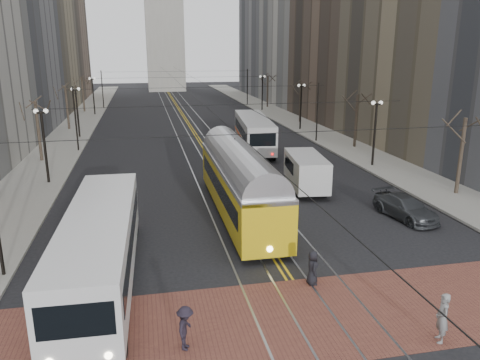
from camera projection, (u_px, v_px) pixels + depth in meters
name	position (u px, v px, depth m)	size (l,w,h in m)	color
ground	(284.00, 271.00, 22.31)	(260.00, 260.00, 0.00)	black
sidewalk_left	(76.00, 128.00, 61.77)	(5.00, 140.00, 0.15)	gray
sidewalk_right	(293.00, 121.00, 67.62)	(5.00, 140.00, 0.15)	gray
crosswalk_band	(313.00, 316.00, 18.53)	(25.00, 6.00, 0.01)	brown
streetcar_rails	(189.00, 125.00, 64.72)	(4.80, 130.00, 0.02)	gray
centre_lines	(189.00, 125.00, 64.72)	(0.42, 130.00, 0.01)	gold
building_right_far	(284.00, 2.00, 102.90)	(16.00, 20.00, 40.00)	slate
lamp_posts	(204.00, 122.00, 48.64)	(27.60, 57.20, 5.60)	black
street_trees	(197.00, 114.00, 54.77)	(31.68, 53.28, 5.60)	#382D23
trolley_wires	(197.00, 106.00, 54.11)	(25.96, 120.00, 6.60)	black
transit_bus	(100.00, 249.00, 20.68)	(2.78, 13.33, 3.33)	silver
streetcar	(239.00, 188.00, 29.35)	(2.77, 14.89, 3.51)	gold
rear_bus	(254.00, 134.00, 48.61)	(2.80, 12.87, 3.36)	silver
cargo_van	(306.00, 173.00, 34.65)	(2.30, 5.98, 2.64)	silver
sedan_grey	(261.00, 146.00, 46.93)	(1.73, 4.29, 1.46)	#3E4045
sedan_parked	(405.00, 207.00, 29.07)	(1.95, 4.80, 1.39)	#383B3E
pedestrian_a	(312.00, 268.00, 20.84)	(0.78, 0.50, 1.59)	black
pedestrian_b	(442.00, 318.00, 16.68)	(0.69, 0.45, 1.88)	gray
pedestrian_d	(185.00, 328.00, 16.28)	(1.06, 0.61, 1.64)	black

